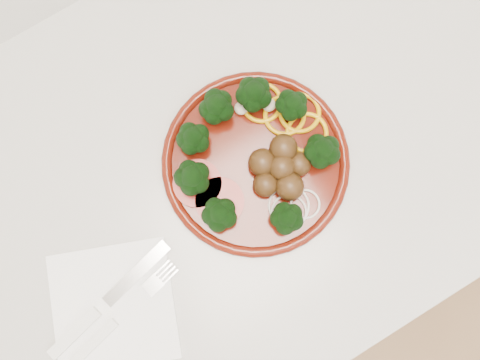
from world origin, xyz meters
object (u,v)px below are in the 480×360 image
napkin (113,306)px  knife (94,314)px  fork (106,331)px  plate (255,159)px

napkin → knife: size_ratio=0.79×
napkin → fork: bearing=-133.6°
plate → fork: plate is taller
plate → fork: (-0.27, -0.09, -0.01)m
napkin → knife: bearing=170.5°
napkin → knife: (-0.02, 0.00, 0.01)m
fork → knife: bearing=83.0°
knife → fork: 0.03m
plate → knife: 0.28m
knife → fork: size_ratio=1.13×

